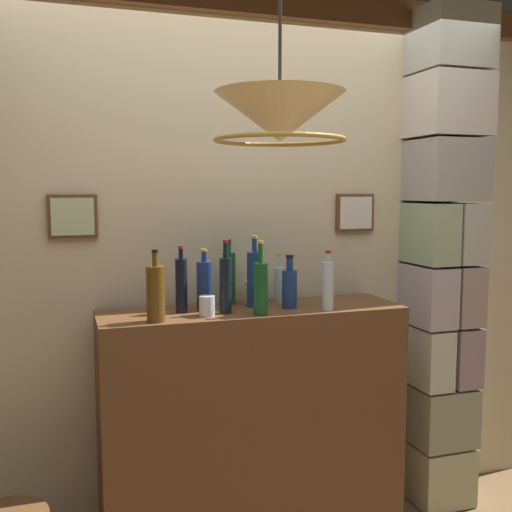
# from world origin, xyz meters

# --- Properties ---
(panelled_rear_partition) EXTENTS (3.53, 0.15, 2.67)m
(panelled_rear_partition) POSITION_xyz_m (-0.00, 1.10, 1.41)
(panelled_rear_partition) COLOR beige
(panelled_rear_partition) RESTS_ON ground
(stone_pillar) EXTENTS (0.35, 0.38, 2.60)m
(stone_pillar) POSITION_xyz_m (1.08, 0.93, 1.34)
(stone_pillar) COLOR #BBBC96
(stone_pillar) RESTS_ON ground
(bar_shelf_unit) EXTENTS (1.41, 0.41, 1.15)m
(bar_shelf_unit) POSITION_xyz_m (0.00, 0.82, 0.57)
(bar_shelf_unit) COLOR brown
(bar_shelf_unit) RESTS_ON ground
(liquor_bottle_brandy) EXTENTS (0.07, 0.07, 0.28)m
(liquor_bottle_brandy) POSITION_xyz_m (-0.22, 0.85, 1.27)
(liquor_bottle_brandy) COLOR navy
(liquor_bottle_brandy) RESTS_ON bar_shelf_unit
(liquor_bottle_bourbon) EXTENTS (0.05, 0.05, 0.27)m
(liquor_bottle_bourbon) POSITION_xyz_m (0.31, 0.68, 1.27)
(liquor_bottle_bourbon) COLOR silver
(liquor_bottle_bourbon) RESTS_ON bar_shelf_unit
(liquor_bottle_sherry) EXTENTS (0.05, 0.05, 0.33)m
(liquor_bottle_sherry) POSITION_xyz_m (-0.15, 0.76, 1.28)
(liquor_bottle_sherry) COLOR black
(liquor_bottle_sherry) RESTS_ON bar_shelf_unit
(liquor_bottle_amaro) EXTENTS (0.05, 0.05, 0.30)m
(liquor_bottle_amaro) POSITION_xyz_m (-0.33, 0.84, 1.28)
(liquor_bottle_amaro) COLOR black
(liquor_bottle_amaro) RESTS_ON bar_shelf_unit
(liquor_bottle_scotch) EXTENTS (0.05, 0.05, 0.24)m
(liquor_bottle_scotch) POSITION_xyz_m (0.18, 0.96, 1.24)
(liquor_bottle_scotch) COLOR #A6C5C2
(liquor_bottle_scotch) RESTS_ON bar_shelf_unit
(liquor_bottle_mezcal) EXTENTS (0.07, 0.07, 0.33)m
(liquor_bottle_mezcal) POSITION_xyz_m (0.02, 0.86, 1.28)
(liquor_bottle_mezcal) COLOR navy
(liquor_bottle_mezcal) RESTS_ON bar_shelf_unit
(liquor_bottle_vermouth) EXTENTS (0.07, 0.07, 0.25)m
(liquor_bottle_vermouth) POSITION_xyz_m (0.17, 0.78, 1.25)
(liquor_bottle_vermouth) COLOR navy
(liquor_bottle_vermouth) RESTS_ON bar_shelf_unit
(liquor_bottle_rum) EXTENTS (0.06, 0.06, 0.33)m
(liquor_bottle_rum) POSITION_xyz_m (-0.01, 0.68, 1.27)
(liquor_bottle_rum) COLOR #174E24
(liquor_bottle_rum) RESTS_ON bar_shelf_unit
(liquor_bottle_gin) EXTENTS (0.06, 0.06, 0.31)m
(liquor_bottle_gin) POSITION_xyz_m (-0.07, 0.96, 1.28)
(liquor_bottle_gin) COLOR #185522
(liquor_bottle_gin) RESTS_ON bar_shelf_unit
(liquor_bottle_rye) EXTENTS (0.08, 0.08, 0.30)m
(liquor_bottle_rye) POSITION_xyz_m (-0.47, 0.68, 1.27)
(liquor_bottle_rye) COLOR brown
(liquor_bottle_rye) RESTS_ON bar_shelf_unit
(glass_tumbler_rocks) EXTENTS (0.07, 0.07, 0.09)m
(glass_tumbler_rocks) POSITION_xyz_m (-0.24, 0.72, 1.19)
(glass_tumbler_rocks) COLOR silver
(glass_tumbler_rocks) RESTS_ON bar_shelf_unit
(glass_tumbler_highball) EXTENTS (0.08, 0.08, 0.11)m
(glass_tumbler_highball) POSITION_xyz_m (0.05, 0.96, 1.20)
(glass_tumbler_highball) COLOR silver
(glass_tumbler_highball) RESTS_ON bar_shelf_unit
(pendant_lamp) EXTENTS (0.45, 0.45, 0.54)m
(pendant_lamp) POSITION_xyz_m (-0.11, 0.17, 1.93)
(pendant_lamp) COLOR beige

